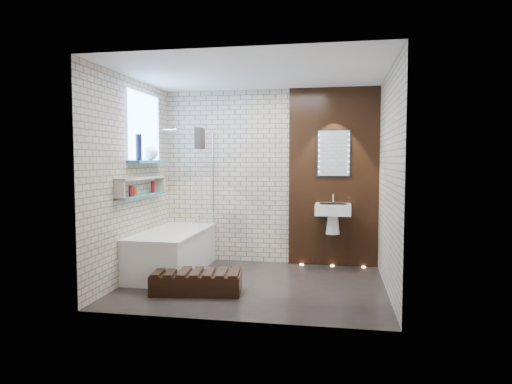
% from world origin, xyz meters
% --- Properties ---
extents(ground, '(3.20, 3.20, 0.00)m').
position_xyz_m(ground, '(0.00, 0.00, 0.00)').
color(ground, black).
rests_on(ground, ground).
extents(room_shell, '(3.24, 3.20, 2.60)m').
position_xyz_m(room_shell, '(0.00, 0.00, 1.30)').
color(room_shell, '#B5A88F').
rests_on(room_shell, ground).
extents(walnut_panel, '(1.30, 0.06, 2.60)m').
position_xyz_m(walnut_panel, '(0.95, 1.27, 1.30)').
color(walnut_panel, black).
rests_on(walnut_panel, ground).
extents(clerestory_window, '(0.18, 1.00, 0.94)m').
position_xyz_m(clerestory_window, '(-1.57, 0.35, 1.90)').
color(clerestory_window, '#7FADE0').
rests_on(clerestory_window, room_shell).
extents(display_niche, '(0.14, 1.30, 0.26)m').
position_xyz_m(display_niche, '(-1.53, 0.15, 1.20)').
color(display_niche, '#237581').
rests_on(display_niche, room_shell).
extents(bathtub, '(0.79, 1.74, 0.70)m').
position_xyz_m(bathtub, '(-1.22, 0.45, 0.29)').
color(bathtub, white).
rests_on(bathtub, ground).
extents(bath_screen, '(0.01, 0.78, 1.40)m').
position_xyz_m(bath_screen, '(-0.87, 0.89, 1.28)').
color(bath_screen, white).
rests_on(bath_screen, bathtub).
extents(towel, '(0.09, 0.22, 0.29)m').
position_xyz_m(towel, '(-0.87, 0.60, 1.85)').
color(towel, black).
rests_on(towel, bath_screen).
extents(shower_head, '(0.18, 0.18, 0.02)m').
position_xyz_m(shower_head, '(-1.30, 0.95, 2.00)').
color(shower_head, silver).
rests_on(shower_head, room_shell).
extents(washbasin, '(0.50, 0.36, 0.58)m').
position_xyz_m(washbasin, '(0.95, 1.07, 0.79)').
color(washbasin, white).
rests_on(washbasin, walnut_panel).
extents(led_mirror, '(0.50, 0.02, 0.70)m').
position_xyz_m(led_mirror, '(0.95, 1.23, 1.65)').
color(led_mirror, black).
rests_on(led_mirror, walnut_panel).
extents(walnut_step, '(1.09, 0.59, 0.23)m').
position_xyz_m(walnut_step, '(-0.60, -0.44, 0.11)').
color(walnut_step, black).
rests_on(walnut_step, ground).
extents(niche_bottles, '(0.06, 0.76, 0.16)m').
position_xyz_m(niche_bottles, '(-1.53, 0.17, 1.17)').
color(niche_bottles, maroon).
rests_on(niche_bottles, display_niche).
extents(sill_vases, '(0.19, 0.51, 0.33)m').
position_xyz_m(sill_vases, '(-1.50, 0.30, 1.66)').
color(sill_vases, '#151B3C').
rests_on(sill_vases, clerestory_window).
extents(floor_uplights, '(0.96, 0.06, 0.01)m').
position_xyz_m(floor_uplights, '(0.95, 1.20, 0.01)').
color(floor_uplights, '#FFD899').
rests_on(floor_uplights, ground).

